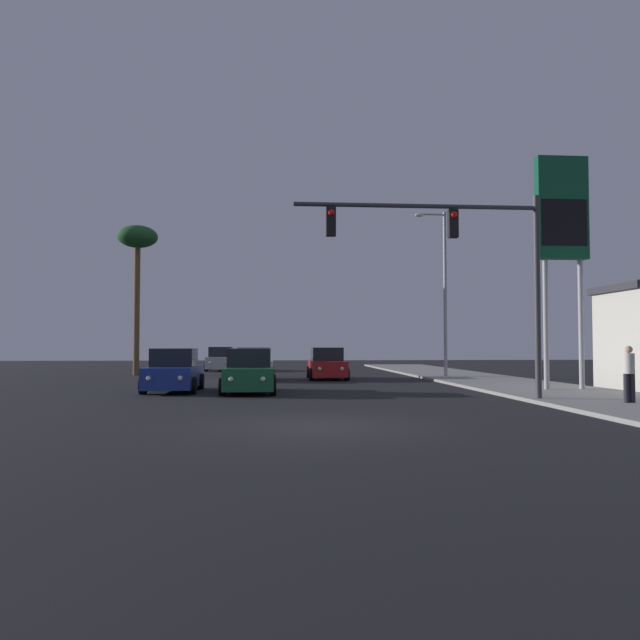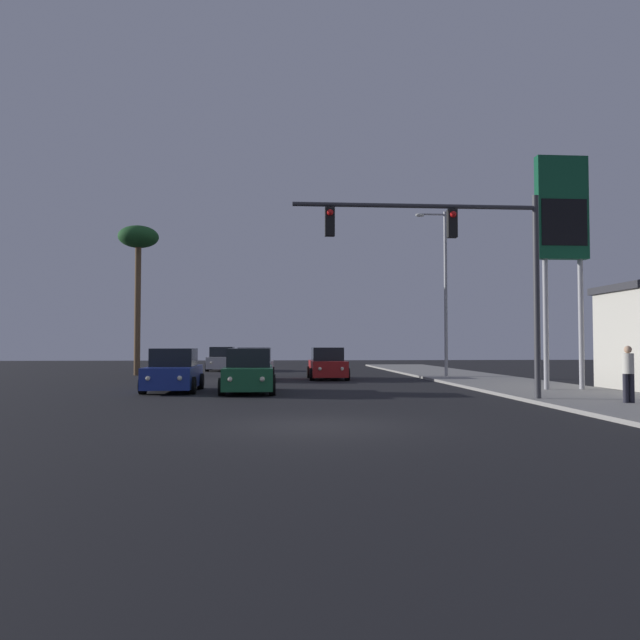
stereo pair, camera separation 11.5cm
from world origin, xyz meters
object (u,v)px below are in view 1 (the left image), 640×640
car_silver (221,360)px  gas_station_sign (562,221)px  street_lamp (443,285)px  palm_tree_mid (137,245)px  car_red (327,365)px  car_blue (174,372)px  pedestrian_on_sidewalk (629,371)px  traffic_light_mast (467,252)px  car_white (254,365)px  car_green (249,373)px

car_silver → gas_station_sign: (14.76, -21.38, 5.86)m
street_lamp → palm_tree_mid: 18.21m
car_red → palm_tree_mid: 13.97m
car_blue → pedestrian_on_sidewalk: pedestrian_on_sidewalk is taller
car_silver → gas_station_sign: size_ratio=0.48×
car_red → palm_tree_mid: palm_tree_mid is taller
car_blue → car_silver: 19.79m
traffic_light_mast → gas_station_sign: gas_station_sign is taller
car_white → traffic_light_mast: 15.40m
car_blue → palm_tree_mid: 15.62m
car_silver → traffic_light_mast: bearing=111.9°
pedestrian_on_sidewalk → palm_tree_mid: size_ratio=0.19×
car_blue → car_red: same height
car_white → car_silver: 12.44m
car_red → street_lamp: bearing=-177.9°
car_white → palm_tree_mid: (-7.18, 5.62, 7.05)m
car_red → traffic_light_mast: size_ratio=0.54×
car_blue → street_lamp: size_ratio=0.48×
car_green → palm_tree_mid: bearing=-63.5°
car_white → street_lamp: bearing=-172.6°
car_blue → street_lamp: street_lamp is taller
car_silver → palm_tree_mid: size_ratio=0.48×
car_blue → palm_tree_mid: size_ratio=0.48×
car_silver → pedestrian_on_sidewalk: (14.05, -26.91, 0.27)m
car_red → traffic_light_mast: (3.25, -13.79, 4.00)m
street_lamp → traffic_light_mast: bearing=-102.6°
car_red → gas_station_sign: gas_station_sign is taller
car_white → pedestrian_on_sidewalk: 18.64m
car_red → gas_station_sign: (8.26, -9.95, 5.86)m
car_silver → street_lamp: street_lamp is taller
car_red → pedestrian_on_sidewalk: 17.22m
car_white → gas_station_sign: bearing=144.7°
street_lamp → gas_station_sign: size_ratio=1.00×
car_white → gas_station_sign: gas_station_sign is taller
car_white → pedestrian_on_sidewalk: pedestrian_on_sidewalk is taller
car_green → car_silver: 20.79m
car_white → car_red: 3.90m
car_green → traffic_light_mast: 9.32m
traffic_light_mast → gas_station_sign: (5.01, 3.84, 1.86)m
car_green → street_lamp: size_ratio=0.48×
pedestrian_on_sidewalk → car_red: bearing=116.0°
street_lamp → pedestrian_on_sidewalk: size_ratio=5.39×
car_white → car_red: bearing=-167.4°
gas_station_sign → street_lamp: bearing=100.5°
car_white → car_red: size_ratio=1.01×
palm_tree_mid → pedestrian_on_sidewalk: bearing=-47.7°
car_blue → street_lamp: bearing=-147.1°
pedestrian_on_sidewalk → palm_tree_mid: 28.39m
car_green → car_silver: same height
car_white → palm_tree_mid: bearing=-35.9°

